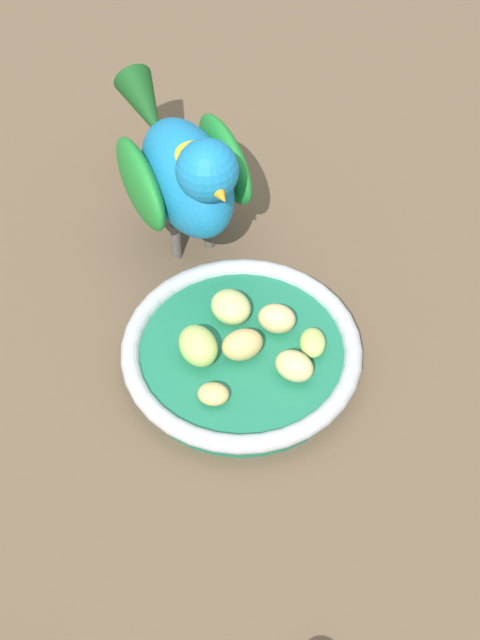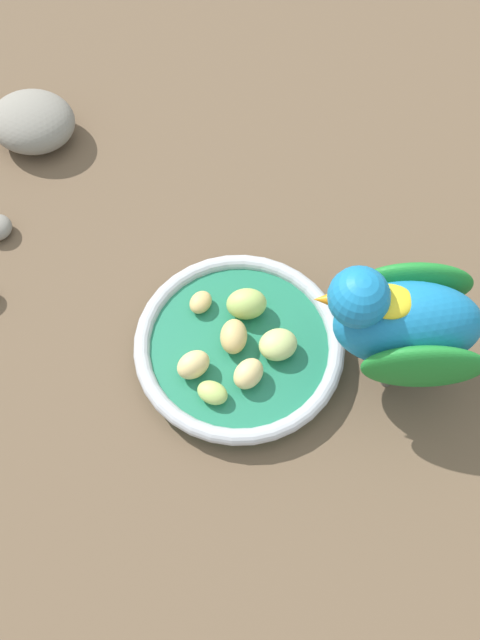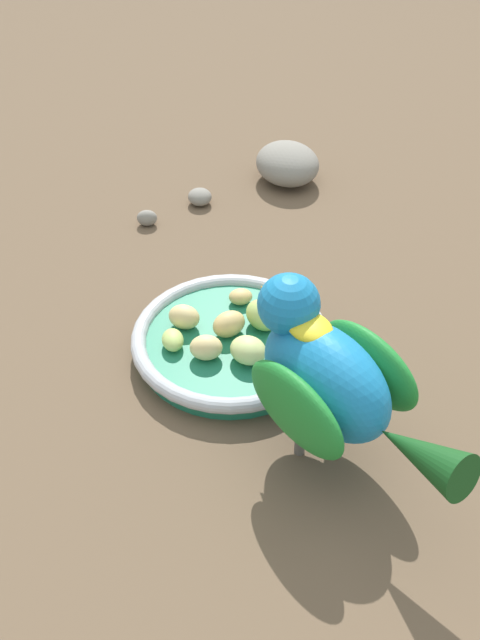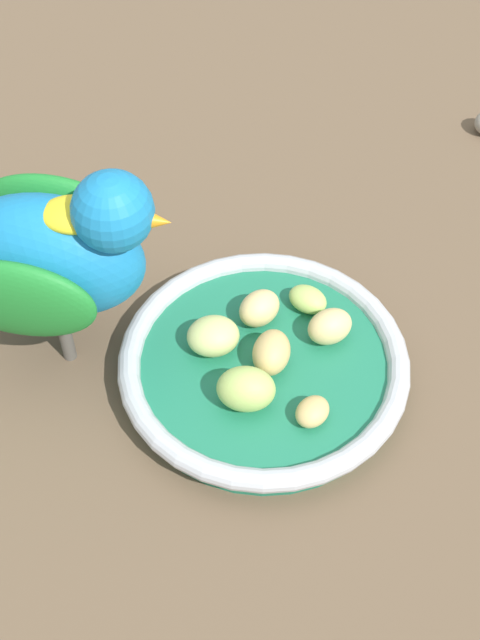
{
  "view_description": "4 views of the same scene",
  "coord_description": "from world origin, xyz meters",
  "px_view_note": "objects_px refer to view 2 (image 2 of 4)",
  "views": [
    {
      "loc": [
        -0.43,
        -0.19,
        0.61
      ],
      "look_at": [
        -0.02,
        -0.01,
        0.06
      ],
      "focal_mm": 52.25,
      "sensor_mm": 36.0,
      "label": 1
    },
    {
      "loc": [
        0.22,
        -0.21,
        0.64
      ],
      "look_at": [
        -0.02,
        0.0,
        0.04
      ],
      "focal_mm": 42.56,
      "sensor_mm": 36.0,
      "label": 2
    },
    {
      "loc": [
        0.47,
        0.09,
        0.47
      ],
      "look_at": [
        0.01,
        0.01,
        0.06
      ],
      "focal_mm": 38.74,
      "sensor_mm": 36.0,
      "label": 3
    },
    {
      "loc": [
        -0.29,
        0.19,
        0.47
      ],
      "look_at": [
        0.01,
        -0.0,
        0.04
      ],
      "focal_mm": 47.8,
      "sensor_mm": 36.0,
      "label": 4
    }
  ],
  "objects_px": {
    "apple_piece_4": "(248,374)",
    "apple_piece_5": "(212,393)",
    "apple_piece_3": "(278,345)",
    "apple_piece_6": "(201,302)",
    "feeding_bowl": "(239,347)",
    "apple_piece_1": "(234,337)",
    "apple_piece_0": "(193,365)",
    "rock_large": "(34,121)",
    "parrot": "(414,322)",
    "apple_piece_2": "(246,304)"
  },
  "relations": [
    {
      "from": "apple_piece_4",
      "to": "apple_piece_5",
      "type": "relative_size",
      "value": 1.09
    },
    {
      "from": "apple_piece_5",
      "to": "apple_piece_4",
      "type": "bearing_deg",
      "value": 76.3
    },
    {
      "from": "apple_piece_3",
      "to": "apple_piece_6",
      "type": "xyz_separation_m",
      "value": [
        -0.08,
        -0.02,
        -0.0
      ]
    },
    {
      "from": "feeding_bowl",
      "to": "apple_piece_1",
      "type": "distance_m",
      "value": 0.02
    },
    {
      "from": "apple_piece_0",
      "to": "apple_piece_1",
      "type": "relative_size",
      "value": 0.93
    },
    {
      "from": "apple_piece_6",
      "to": "rock_large",
      "type": "height_order",
      "value": "rock_large"
    },
    {
      "from": "parrot",
      "to": "apple_piece_5",
      "type": "bearing_deg",
      "value": 13.04
    },
    {
      "from": "apple_piece_0",
      "to": "parrot",
      "type": "height_order",
      "value": "parrot"
    },
    {
      "from": "apple_piece_3",
      "to": "apple_piece_2",
      "type": "bearing_deg",
      "value": 173.4
    },
    {
      "from": "apple_piece_0",
      "to": "rock_large",
      "type": "distance_m",
      "value": 0.34
    },
    {
      "from": "apple_piece_1",
      "to": "apple_piece_6",
      "type": "bearing_deg",
      "value": 177.57
    },
    {
      "from": "apple_piece_2",
      "to": "apple_piece_4",
      "type": "relative_size",
      "value": 1.22
    },
    {
      "from": "apple_piece_0",
      "to": "apple_piece_4",
      "type": "xyz_separation_m",
      "value": [
        0.04,
        0.03,
        -0.0
      ]
    },
    {
      "from": "apple_piece_0",
      "to": "rock_large",
      "type": "height_order",
      "value": "rock_large"
    },
    {
      "from": "apple_piece_2",
      "to": "feeding_bowl",
      "type": "bearing_deg",
      "value": -52.33
    },
    {
      "from": "feeding_bowl",
      "to": "rock_large",
      "type": "bearing_deg",
      "value": 178.49
    },
    {
      "from": "feeding_bowl",
      "to": "apple_piece_5",
      "type": "distance_m",
      "value": 0.06
    },
    {
      "from": "apple_piece_0",
      "to": "apple_piece_2",
      "type": "height_order",
      "value": "apple_piece_2"
    },
    {
      "from": "apple_piece_0",
      "to": "apple_piece_3",
      "type": "xyz_separation_m",
      "value": [
        0.03,
        0.07,
        -0.0
      ]
    },
    {
      "from": "apple_piece_6",
      "to": "apple_piece_3",
      "type": "bearing_deg",
      "value": 15.49
    },
    {
      "from": "apple_piece_5",
      "to": "parrot",
      "type": "bearing_deg",
      "value": 61.33
    },
    {
      "from": "apple_piece_2",
      "to": "apple_piece_6",
      "type": "xyz_separation_m",
      "value": [
        -0.03,
        -0.03,
        -0.01
      ]
    },
    {
      "from": "apple_piece_5",
      "to": "rock_large",
      "type": "xyz_separation_m",
      "value": [
        -0.37,
        0.06,
        -0.0
      ]
    },
    {
      "from": "feeding_bowl",
      "to": "apple_piece_0",
      "type": "relative_size",
      "value": 6.22
    },
    {
      "from": "apple_piece_6",
      "to": "feeding_bowl",
      "type": "bearing_deg",
      "value": 0.62
    },
    {
      "from": "apple_piece_2",
      "to": "apple_piece_5",
      "type": "relative_size",
      "value": 1.33
    },
    {
      "from": "apple_piece_5",
      "to": "parrot",
      "type": "xyz_separation_m",
      "value": [
        0.08,
        0.15,
        0.06
      ]
    },
    {
      "from": "apple_piece_1",
      "to": "apple_piece_3",
      "type": "height_order",
      "value": "same"
    },
    {
      "from": "apple_piece_3",
      "to": "parrot",
      "type": "relative_size",
      "value": 0.19
    },
    {
      "from": "apple_piece_1",
      "to": "apple_piece_4",
      "type": "bearing_deg",
      "value": -21.58
    },
    {
      "from": "feeding_bowl",
      "to": "parrot",
      "type": "height_order",
      "value": "parrot"
    },
    {
      "from": "apple_piece_6",
      "to": "apple_piece_5",
      "type": "bearing_deg",
      "value": -33.47
    },
    {
      "from": "parrot",
      "to": "rock_large",
      "type": "distance_m",
      "value": 0.47
    },
    {
      "from": "feeding_bowl",
      "to": "apple_piece_0",
      "type": "height_order",
      "value": "apple_piece_0"
    },
    {
      "from": "apple_piece_0",
      "to": "apple_piece_5",
      "type": "height_order",
      "value": "apple_piece_0"
    },
    {
      "from": "apple_piece_2",
      "to": "apple_piece_6",
      "type": "bearing_deg",
      "value": -138.95
    },
    {
      "from": "apple_piece_2",
      "to": "parrot",
      "type": "distance_m",
      "value": 0.16
    },
    {
      "from": "apple_piece_4",
      "to": "apple_piece_5",
      "type": "bearing_deg",
      "value": -103.7
    },
    {
      "from": "apple_piece_2",
      "to": "rock_large",
      "type": "distance_m",
      "value": 0.33
    },
    {
      "from": "apple_piece_4",
      "to": "rock_large",
      "type": "bearing_deg",
      "value": 176.05
    },
    {
      "from": "apple_piece_3",
      "to": "feeding_bowl",
      "type": "bearing_deg",
      "value": -141.5
    },
    {
      "from": "apple_piece_1",
      "to": "apple_piece_3",
      "type": "bearing_deg",
      "value": 37.43
    },
    {
      "from": "feeding_bowl",
      "to": "apple_piece_1",
      "type": "xyz_separation_m",
      "value": [
        -0.0,
        -0.0,
        0.02
      ]
    },
    {
      "from": "apple_piece_1",
      "to": "apple_piece_5",
      "type": "xyz_separation_m",
      "value": [
        0.03,
        -0.05,
        -0.0
      ]
    },
    {
      "from": "apple_piece_0",
      "to": "apple_piece_5",
      "type": "bearing_deg",
      "value": -6.94
    },
    {
      "from": "apple_piece_4",
      "to": "rock_large",
      "type": "xyz_separation_m",
      "value": [
        -0.38,
        0.03,
        -0.01
      ]
    },
    {
      "from": "apple_piece_2",
      "to": "parrot",
      "type": "bearing_deg",
      "value": 29.42
    },
    {
      "from": "apple_piece_1",
      "to": "apple_piece_4",
      "type": "height_order",
      "value": "same"
    },
    {
      "from": "apple_piece_5",
      "to": "parrot",
      "type": "distance_m",
      "value": 0.18
    },
    {
      "from": "apple_piece_6",
      "to": "rock_large",
      "type": "distance_m",
      "value": 0.29
    }
  ]
}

